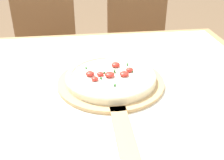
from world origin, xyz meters
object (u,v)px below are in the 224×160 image
object	(u,v)px
pizza	(111,77)
chair_right	(137,48)
pizza_peel	(112,86)
chair_left	(46,53)

from	to	relation	value
pizza	chair_right	world-z (taller)	chair_right
pizza_peel	chair_right	world-z (taller)	chair_right
chair_left	pizza_peel	bearing A→B (deg)	-70.83
chair_left	chair_right	world-z (taller)	same
pizza_peel	chair_right	size ratio (longest dim) A/B	0.66
chair_left	chair_right	distance (m)	0.58
pizza_peel	chair_left	distance (m)	0.99
pizza_peel	chair_right	xyz separation A→B (m)	(0.28, 0.91, -0.26)
pizza_peel	chair_left	world-z (taller)	chair_left
pizza	chair_left	size ratio (longest dim) A/B	0.33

